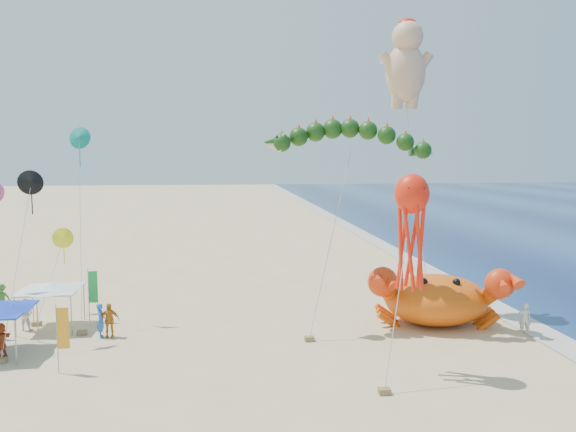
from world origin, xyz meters
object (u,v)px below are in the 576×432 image
object	(u,v)px
crab_inflatable	(437,298)
canopy_white	(50,286)
octopus_kite	(411,224)
dragon_kite	(348,143)
cherub_kite	(406,62)

from	to	relation	value
crab_inflatable	canopy_white	distance (m)	22.31
crab_inflatable	octopus_kite	world-z (taller)	octopus_kite
dragon_kite	cherub_kite	size ratio (longest dim) A/B	0.63
octopus_kite	canopy_white	world-z (taller)	octopus_kite
cherub_kite	canopy_white	distance (m)	25.13
dragon_kite	octopus_kite	size ratio (longest dim) A/B	1.28
crab_inflatable	octopus_kite	size ratio (longest dim) A/B	0.90
dragon_kite	canopy_white	xyz separation A→B (m)	(-16.83, 1.96, -8.10)
crab_inflatable	dragon_kite	size ratio (longest dim) A/B	0.71
dragon_kite	crab_inflatable	bearing A→B (deg)	-1.05
cherub_kite	canopy_white	world-z (taller)	cherub_kite
canopy_white	octopus_kite	bearing A→B (deg)	-25.94
octopus_kite	canopy_white	xyz separation A→B (m)	(-18.12, 8.81, -4.41)
cherub_kite	octopus_kite	bearing A→B (deg)	-106.76
crab_inflatable	octopus_kite	distance (m)	9.49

